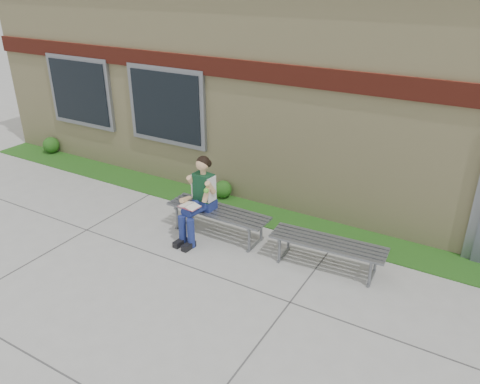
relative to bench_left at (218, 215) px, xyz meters
The scene contains 8 objects.
ground 1.85m from the bench_left, 60.71° to the right, with size 80.00×80.00×0.00m, color #9E9E99.
grass_strip 1.40m from the bench_left, 49.08° to the left, with size 16.00×0.80×0.02m, color #154A13.
school_building 4.82m from the bench_left, 78.66° to the left, with size 16.20×6.22×4.20m.
bench_left is the anchor object (origin of this frame).
bench_right 2.00m from the bench_left, ahead, with size 1.80×0.61×0.46m.
girl 0.50m from the bench_left, 137.57° to the right, with size 0.52×0.89×1.45m.
shrub_west 5.99m from the bench_left, 167.75° to the left, with size 0.40×0.40×0.40m, color #154A13.
shrub_mid 1.47m from the bench_left, 119.10° to the left, with size 0.36×0.36×0.36m, color #154A13.
Camera 1 is at (3.05, -4.39, 4.19)m, focal length 35.00 mm.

